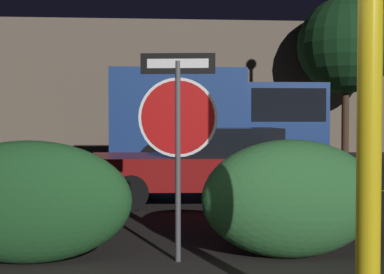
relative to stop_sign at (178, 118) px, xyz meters
The scene contains 9 objects.
road_center_stripe 5.68m from the stop_sign, 92.46° to the left, with size 34.17×0.12×0.01m, color gold.
stop_sign is the anchor object (origin of this frame).
yellow_pole_right 2.54m from the stop_sign, 62.29° to the right, with size 0.16×0.16×2.70m, color yellow.
hedge_bush_1 1.82m from the stop_sign, behind, with size 2.20×0.74×1.31m, color #1E4C23.
hedge_bush_2 1.54m from the stop_sign, ahead, with size 1.99×0.93×1.31m, color #2D6633.
passing_car_2 4.35m from the stop_sign, 77.10° to the left, with size 5.04×2.23×1.38m.
delivery_truck 11.36m from the stop_sign, 80.61° to the left, with size 6.65×2.57×3.10m.
tree_0 19.36m from the stop_sign, 64.57° to the left, with size 4.23×4.23×6.92m.
building_backdrop 20.74m from the stop_sign, 93.59° to the left, with size 27.10×3.19×6.19m, color #6B5B4C.
Camera 1 is at (-0.04, -3.79, 1.52)m, focal length 50.00 mm.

